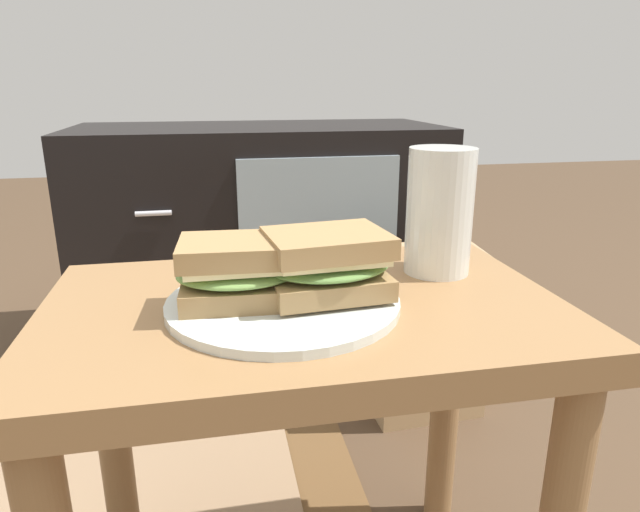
# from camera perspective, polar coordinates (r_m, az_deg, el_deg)

# --- Properties ---
(side_table) EXTENTS (0.56, 0.36, 0.46)m
(side_table) POSITION_cam_1_polar(r_m,az_deg,el_deg) (0.65, -1.56, -12.04)
(side_table) COLOR olive
(side_table) RESTS_ON ground
(tv_cabinet) EXTENTS (0.96, 0.46, 0.58)m
(tv_cabinet) POSITION_cam_1_polar(r_m,az_deg,el_deg) (1.56, -5.93, 2.48)
(tv_cabinet) COLOR black
(tv_cabinet) RESTS_ON ground
(area_rug) EXTENTS (1.26, 0.69, 0.01)m
(area_rug) POSITION_cam_1_polar(r_m,az_deg,el_deg) (1.27, -28.69, -17.59)
(area_rug) COLOR brown
(area_rug) RESTS_ON ground
(plate) EXTENTS (0.25, 0.25, 0.01)m
(plate) POSITION_cam_1_polar(r_m,az_deg,el_deg) (0.59, -3.78, -4.81)
(plate) COLOR silver
(plate) RESTS_ON side_table
(sandwich_front) EXTENTS (0.13, 0.10, 0.07)m
(sandwich_front) POSITION_cam_1_polar(r_m,az_deg,el_deg) (0.58, -8.50, -1.55)
(sandwich_front) COLOR #9E7A4C
(sandwich_front) RESTS_ON plate
(sandwich_back) EXTENTS (0.14, 0.11, 0.07)m
(sandwich_back) POSITION_cam_1_polar(r_m,az_deg,el_deg) (0.58, 0.74, -0.74)
(sandwich_back) COLOR #9E7A4C
(sandwich_back) RESTS_ON plate
(beer_glass) EXTENTS (0.08, 0.08, 0.15)m
(beer_glass) POSITION_cam_1_polar(r_m,az_deg,el_deg) (0.70, 12.14, 4.34)
(beer_glass) COLOR silver
(beer_glass) RESTS_ON side_table
(paper_bag) EXTENTS (0.24, 0.15, 0.37)m
(paper_bag) POSITION_cam_1_polar(r_m,az_deg,el_deg) (1.21, 10.80, -7.82)
(paper_bag) COLOR tan
(paper_bag) RESTS_ON ground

